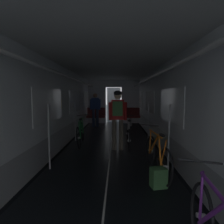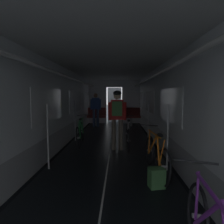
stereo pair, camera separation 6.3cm
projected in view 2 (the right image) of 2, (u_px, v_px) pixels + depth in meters
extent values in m
cube|color=black|center=(59.00, 153.00, 5.31)|extent=(0.08, 11.50, 0.01)
cube|color=black|center=(161.00, 154.00, 5.22)|extent=(0.08, 11.50, 0.01)
cube|color=beige|center=(110.00, 153.00, 5.27)|extent=(0.03, 11.27, 0.00)
cube|color=#9EA0A5|center=(55.00, 142.00, 5.29)|extent=(0.12, 11.50, 0.60)
cube|color=silver|center=(54.00, 98.00, 5.19)|extent=(0.12, 11.50, 1.85)
cube|color=white|center=(49.00, 105.00, 4.63)|extent=(0.02, 1.90, 0.80)
cube|color=white|center=(75.00, 101.00, 7.49)|extent=(0.02, 1.90, 0.80)
cube|color=white|center=(87.00, 100.00, 10.35)|extent=(0.02, 1.90, 0.80)
cube|color=yellow|center=(60.00, 104.00, 5.52)|extent=(0.01, 0.20, 0.28)
cylinder|color=white|center=(66.00, 76.00, 5.12)|extent=(0.07, 11.04, 0.07)
cylinder|color=#B7BABF|center=(48.00, 137.00, 4.10)|extent=(0.04, 0.04, 1.40)
cylinder|color=#B7BABF|center=(75.00, 121.00, 6.69)|extent=(0.04, 0.04, 1.40)
cube|color=#9EA0A5|center=(165.00, 143.00, 5.19)|extent=(0.12, 11.50, 0.60)
cube|color=silver|center=(166.00, 98.00, 5.09)|extent=(0.12, 11.50, 1.85)
cube|color=white|center=(170.00, 106.00, 4.53)|extent=(0.02, 1.90, 0.80)
cube|color=white|center=(150.00, 102.00, 7.39)|extent=(0.02, 1.90, 0.80)
cube|color=white|center=(141.00, 100.00, 10.26)|extent=(0.02, 1.90, 0.80)
cube|color=yellow|center=(168.00, 105.00, 4.63)|extent=(0.01, 0.20, 0.28)
cylinder|color=white|center=(154.00, 76.00, 5.05)|extent=(0.07, 11.04, 0.07)
cylinder|color=#B7BABF|center=(168.00, 138.00, 4.02)|extent=(0.04, 0.04, 1.40)
cylinder|color=#B7BABF|center=(148.00, 121.00, 6.61)|extent=(0.04, 0.04, 1.40)
cube|color=silver|center=(98.00, 102.00, 10.98)|extent=(1.00, 0.12, 2.45)
cube|color=silver|center=(131.00, 102.00, 10.92)|extent=(1.00, 0.12, 2.45)
cube|color=silver|center=(114.00, 84.00, 10.86)|extent=(0.90, 0.12, 0.40)
cube|color=#4C4F54|center=(114.00, 105.00, 11.66)|extent=(0.81, 0.04, 2.05)
cube|color=white|center=(110.00, 60.00, 5.05)|extent=(3.14, 11.62, 0.12)
cylinder|color=gray|center=(97.00, 122.00, 10.01)|extent=(0.12, 0.12, 0.44)
cube|color=maroon|center=(97.00, 116.00, 9.99)|extent=(0.96, 0.44, 0.10)
cube|color=maroon|center=(97.00, 111.00, 10.15)|extent=(0.96, 0.08, 0.40)
torus|color=gray|center=(89.00, 108.00, 10.18)|extent=(0.14, 0.14, 0.02)
cylinder|color=gray|center=(131.00, 122.00, 9.95)|extent=(0.12, 0.12, 0.44)
cube|color=maroon|center=(131.00, 117.00, 9.93)|extent=(0.96, 0.44, 0.10)
cube|color=maroon|center=(131.00, 111.00, 10.09)|extent=(0.96, 0.08, 0.40)
torus|color=gray|center=(123.00, 108.00, 10.12)|extent=(0.14, 0.14, 0.02)
torus|color=black|center=(197.00, 216.00, 2.00)|extent=(0.15, 0.67, 0.67)
cylinder|color=#B2B2B7|center=(197.00, 216.00, 2.00)|extent=(0.10, 0.06, 0.06)
cylinder|color=purple|center=(207.00, 215.00, 1.67)|extent=(0.07, 0.54, 0.56)
cylinder|color=purple|center=(213.00, 194.00, 1.50)|extent=(0.13, 0.82, 0.04)
cylinder|color=purple|center=(197.00, 195.00, 1.95)|extent=(0.07, 0.09, 0.49)
cylinder|color=black|center=(195.00, 162.00, 1.95)|extent=(0.44, 0.07, 0.05)
torus|color=black|center=(164.00, 167.00, 3.38)|extent=(0.15, 0.68, 0.67)
cylinder|color=#B2B2B7|center=(164.00, 167.00, 3.38)|extent=(0.10, 0.06, 0.06)
torus|color=black|center=(150.00, 150.00, 4.39)|extent=(0.15, 0.68, 0.67)
cylinder|color=#B2B2B7|center=(150.00, 150.00, 4.39)|extent=(0.10, 0.06, 0.06)
cylinder|color=orange|center=(153.00, 144.00, 4.06)|extent=(0.12, 0.54, 0.56)
cylinder|color=orange|center=(158.00, 150.00, 3.65)|extent=(0.05, 0.35, 0.55)
cylinder|color=orange|center=(154.00, 134.00, 3.88)|extent=(0.11, 0.82, 0.04)
cylinder|color=orange|center=(162.00, 152.00, 3.43)|extent=(0.07, 0.16, 0.49)
cylinder|color=orange|center=(160.00, 164.00, 3.60)|extent=(0.06, 0.45, 0.07)
cylinder|color=orange|center=(149.00, 140.00, 4.34)|extent=(0.06, 0.09, 0.49)
cylinder|color=black|center=(157.00, 161.00, 3.83)|extent=(0.04, 0.17, 0.17)
ellipsoid|color=black|center=(160.00, 135.00, 3.45)|extent=(0.12, 0.25, 0.07)
cylinder|color=black|center=(148.00, 125.00, 4.33)|extent=(0.44, 0.06, 0.06)
torus|color=black|center=(78.00, 138.00, 5.68)|extent=(0.15, 0.68, 0.67)
cylinder|color=#B2B2B7|center=(78.00, 138.00, 5.68)|extent=(0.10, 0.06, 0.06)
torus|color=black|center=(82.00, 131.00, 6.69)|extent=(0.15, 0.68, 0.67)
cylinder|color=#B2B2B7|center=(82.00, 131.00, 6.69)|extent=(0.10, 0.06, 0.06)
cylinder|color=#1E8438|center=(81.00, 127.00, 6.36)|extent=(0.06, 0.54, 0.56)
cylinder|color=#1E8438|center=(80.00, 129.00, 5.95)|extent=(0.11, 0.34, 0.55)
cylinder|color=#1E8438|center=(82.00, 119.00, 6.19)|extent=(0.10, 0.82, 0.04)
cylinder|color=#1E8438|center=(79.00, 129.00, 5.73)|extent=(0.06, 0.17, 0.49)
cylinder|color=#1E8438|center=(79.00, 137.00, 5.90)|extent=(0.07, 0.45, 0.07)
cylinder|color=#1E8438|center=(82.00, 125.00, 6.64)|extent=(0.08, 0.09, 0.49)
cylinder|color=black|center=(80.00, 136.00, 6.13)|extent=(0.04, 0.17, 0.17)
ellipsoid|color=black|center=(80.00, 119.00, 5.75)|extent=(0.11, 0.25, 0.07)
cylinder|color=black|center=(83.00, 115.00, 6.64)|extent=(0.44, 0.06, 0.07)
cylinder|color=brown|center=(114.00, 134.00, 5.60)|extent=(0.13, 0.13, 0.90)
cylinder|color=brown|center=(121.00, 135.00, 5.58)|extent=(0.13, 0.13, 0.90)
cube|color=red|center=(117.00, 110.00, 5.53)|extent=(0.37, 0.23, 0.56)
cylinder|color=red|center=(110.00, 111.00, 5.56)|extent=(0.10, 0.20, 0.53)
cylinder|color=red|center=(125.00, 111.00, 5.54)|extent=(0.10, 0.20, 0.53)
sphere|color=beige|center=(117.00, 96.00, 5.49)|extent=(0.21, 0.21, 0.21)
ellipsoid|color=black|center=(117.00, 93.00, 5.49)|extent=(0.25, 0.29, 0.16)
cube|color=#3D703D|center=(117.00, 109.00, 5.35)|extent=(0.28, 0.17, 0.40)
torus|color=black|center=(129.00, 141.00, 5.33)|extent=(0.05, 0.67, 0.67)
cylinder|color=#B2B2B7|center=(129.00, 141.00, 5.33)|extent=(0.09, 0.05, 0.05)
torus|color=black|center=(127.00, 133.00, 6.35)|extent=(0.05, 0.67, 0.67)
cylinder|color=#B2B2B7|center=(127.00, 133.00, 6.35)|extent=(0.09, 0.05, 0.05)
cylinder|color=#ADAFB5|center=(128.00, 128.00, 6.01)|extent=(0.05, 0.54, 0.56)
cylinder|color=#ADAFB5|center=(128.00, 131.00, 5.60)|extent=(0.04, 0.34, 0.55)
cylinder|color=#ADAFB5|center=(128.00, 121.00, 5.84)|extent=(0.05, 0.82, 0.03)
cylinder|color=#ADAFB5|center=(129.00, 132.00, 5.38)|extent=(0.03, 0.16, 0.49)
cylinder|color=#ADAFB5|center=(128.00, 140.00, 5.56)|extent=(0.03, 0.45, 0.07)
cylinder|color=#ADAFB5|center=(128.00, 126.00, 6.29)|extent=(0.03, 0.09, 0.49)
cylinder|color=black|center=(128.00, 139.00, 5.78)|extent=(0.02, 0.17, 0.17)
ellipsoid|color=black|center=(129.00, 121.00, 5.40)|extent=(0.09, 0.24, 0.06)
cylinder|color=black|center=(128.00, 116.00, 6.28)|extent=(0.44, 0.03, 0.03)
cylinder|color=#384C75|center=(98.00, 118.00, 9.69)|extent=(0.13, 0.13, 0.90)
cylinder|color=#384C75|center=(94.00, 118.00, 9.69)|extent=(0.13, 0.13, 0.90)
cube|color=#2D4C99|center=(96.00, 103.00, 9.63)|extent=(0.36, 0.22, 0.56)
cylinder|color=#2D4C99|center=(100.00, 104.00, 9.60)|extent=(0.09, 0.20, 0.53)
cylinder|color=#2D4C99|center=(91.00, 104.00, 9.62)|extent=(0.09, 0.20, 0.53)
sphere|color=#9E7051|center=(96.00, 95.00, 9.59)|extent=(0.21, 0.21, 0.21)
cube|color=#3D703D|center=(157.00, 178.00, 3.31)|extent=(0.30, 0.25, 0.34)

